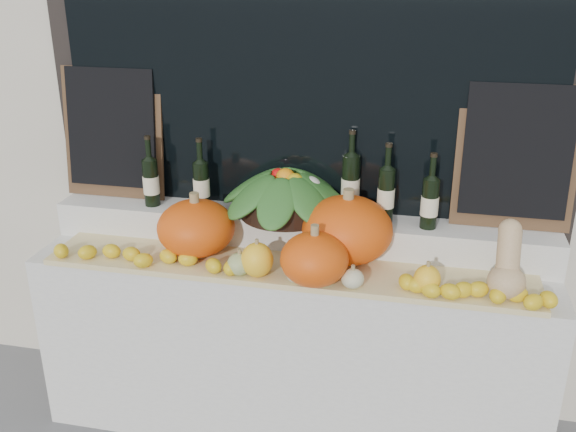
{
  "coord_description": "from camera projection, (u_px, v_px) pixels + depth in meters",
  "views": [
    {
      "loc": [
        0.53,
        -0.99,
        2.14
      ],
      "look_at": [
        0.0,
        1.45,
        1.12
      ],
      "focal_mm": 40.0,
      "sensor_mm": 36.0,
      "label": 1
    }
  ],
  "objects": [
    {
      "name": "decorative_gourds",
      "position": [
        306.0,
        269.0,
        2.59
      ],
      "size": [
        0.87,
        0.14,
        0.17
      ],
      "color": "#406E21",
      "rests_on": "straw_bedding"
    },
    {
      "name": "chalkboard_right",
      "position": [
        517.0,
        155.0,
        2.69
      ],
      "size": [
        0.5,
        0.1,
        0.62
      ],
      "rotation": [
        -0.12,
        0.0,
        0.0
      ],
      "color": "#4C331E",
      "rests_on": "rear_tier"
    },
    {
      "name": "rear_tier",
      "position": [
        298.0,
        230.0,
        2.96
      ],
      "size": [
        2.3,
        0.25,
        0.16
      ],
      "primitive_type": "cube",
      "color": "silver",
      "rests_on": "display_sill"
    },
    {
      "name": "lemon_heap",
      "position": [
        280.0,
        272.0,
        2.62
      ],
      "size": [
        2.2,
        0.16,
        0.06
      ],
      "primitive_type": null,
      "color": "gold",
      "rests_on": "straw_bedding"
    },
    {
      "name": "wine_bottle_tall",
      "position": [
        350.0,
        184.0,
        2.88
      ],
      "size": [
        0.08,
        0.08,
        0.39
      ],
      "color": "black",
      "rests_on": "rear_tier"
    },
    {
      "name": "straw_bedding",
      "position": [
        286.0,
        270.0,
        2.74
      ],
      "size": [
        2.1,
        0.32,
        0.02
      ],
      "primitive_type": "cube",
      "color": "tan",
      "rests_on": "display_sill"
    },
    {
      "name": "pumpkin_right",
      "position": [
        347.0,
        230.0,
        2.74
      ],
      "size": [
        0.46,
        0.46,
        0.29
      ],
      "primitive_type": "ellipsoid",
      "rotation": [
        0.0,
        0.0,
        0.22
      ],
      "color": "#EB520C",
      "rests_on": "straw_bedding"
    },
    {
      "name": "wine_bottle_near_right",
      "position": [
        386.0,
        194.0,
        2.8
      ],
      "size": [
        0.08,
        0.08,
        0.36
      ],
      "color": "black",
      "rests_on": "rear_tier"
    },
    {
      "name": "chalkboard_left",
      "position": [
        112.0,
        131.0,
        3.05
      ],
      "size": [
        0.5,
        0.1,
        0.62
      ],
      "rotation": [
        -0.12,
        0.0,
        0.0
      ],
      "color": "#4C331E",
      "rests_on": "rear_tier"
    },
    {
      "name": "pumpkin_left",
      "position": [
        196.0,
        228.0,
        2.81
      ],
      "size": [
        0.44,
        0.44,
        0.25
      ],
      "primitive_type": "ellipsoid",
      "rotation": [
        0.0,
        0.0,
        0.34
      ],
      "color": "#EB520C",
      "rests_on": "straw_bedding"
    },
    {
      "name": "butternut_squash",
      "position": [
        508.0,
        266.0,
        2.47
      ],
      "size": [
        0.15,
        0.21,
        0.29
      ],
      "color": "tan",
      "rests_on": "straw_bedding"
    },
    {
      "name": "wine_bottle_far_right",
      "position": [
        430.0,
        202.0,
        2.75
      ],
      "size": [
        0.08,
        0.08,
        0.34
      ],
      "color": "black",
      "rests_on": "rear_tier"
    },
    {
      "name": "wine_bottle_near_left",
      "position": [
        201.0,
        184.0,
        2.97
      ],
      "size": [
        0.08,
        0.08,
        0.33
      ],
      "color": "black",
      "rests_on": "rear_tier"
    },
    {
      "name": "pumpkin_center",
      "position": [
        314.0,
        259.0,
        2.56
      ],
      "size": [
        0.33,
        0.33,
        0.22
      ],
      "primitive_type": "ellipsoid",
      "rotation": [
        0.0,
        0.0,
        -0.22
      ],
      "color": "#EB520C",
      "rests_on": "straw_bedding"
    },
    {
      "name": "produce_bowl",
      "position": [
        286.0,
        192.0,
        2.89
      ],
      "size": [
        0.63,
        0.63,
        0.23
      ],
      "color": "black",
      "rests_on": "rear_tier"
    },
    {
      "name": "wine_bottle_far_left",
      "position": [
        151.0,
        182.0,
        3.0
      ],
      "size": [
        0.08,
        0.08,
        0.34
      ],
      "color": "black",
      "rests_on": "rear_tier"
    },
    {
      "name": "display_sill",
      "position": [
        291.0,
        343.0,
        3.02
      ],
      "size": [
        2.3,
        0.55,
        0.88
      ],
      "primitive_type": "cube",
      "color": "silver",
      "rests_on": "ground"
    }
  ]
}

